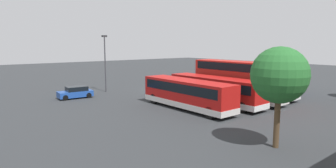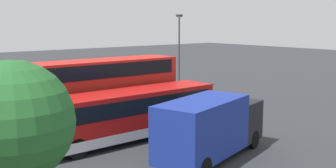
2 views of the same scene
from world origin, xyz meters
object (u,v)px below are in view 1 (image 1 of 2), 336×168
Objects in this scene: lamp_post_tall at (105,59)px; waste_bin_yellow at (168,88)px; bus_double_decker_second at (238,80)px; box_truck_blue at (268,79)px; bus_single_deck_near_end at (251,84)px; bus_single_deck_third at (215,89)px; car_hatchback_silver at (76,92)px; bus_single_deck_fourth at (187,93)px.

waste_bin_yellow is at bearing 140.87° from lamp_post_tall.
box_truck_blue is at bearing -169.69° from bus_double_decker_second.
bus_single_deck_third is at bearing 2.15° from bus_single_deck_near_end.
box_truck_blue is at bearing 143.33° from lamp_post_tall.
lamp_post_tall reaches higher than bus_single_deck_near_end.
bus_single_deck_near_end is 0.97× the size of bus_single_deck_third.
bus_single_deck_third is 16.71m from car_hatchback_silver.
box_truck_blue is (-8.82, -1.60, -0.74)m from bus_double_decker_second.
box_truck_blue is 1.93× the size of car_hatchback_silver.
bus_single_deck_near_end is at bearing 130.75° from lamp_post_tall.
bus_double_decker_second reaches higher than bus_single_deck_fourth.
lamp_post_tall reaches higher than car_hatchback_silver.
box_truck_blue is at bearing -175.68° from bus_single_deck_fourth.
box_truck_blue reaches higher than bus_single_deck_near_end.
bus_single_deck_fourth is (3.93, -0.18, -0.00)m from bus_single_deck_third.
bus_single_deck_fourth is 1.41× the size of box_truck_blue.
bus_single_deck_near_end is at bearing -179.59° from bus_single_deck_fourth.
box_truck_blue is at bearing -168.02° from bus_single_deck_near_end.
lamp_post_tall reaches higher than box_truck_blue.
box_truck_blue is (-5.46, -1.16, 0.08)m from bus_single_deck_near_end.
lamp_post_tall reaches higher than bus_double_decker_second.
bus_single_deck_near_end reaches higher than car_hatchback_silver.
waste_bin_yellow is at bearing -57.21° from bus_single_deck_near_end.
bus_single_deck_third is at bearing -2.87° from bus_double_decker_second.
car_hatchback_silver is (10.53, -12.95, -0.92)m from bus_single_deck_third.
box_truck_blue is (-12.46, -1.42, 0.08)m from bus_single_deck_third.
waste_bin_yellow is (11.37, -8.00, -1.23)m from box_truck_blue.
bus_single_deck_near_end is 10.96m from waste_bin_yellow.
bus_single_deck_near_end is at bearing -177.85° from bus_single_deck_third.
bus_single_deck_third is 1.52× the size of lamp_post_tall.
bus_single_deck_third is at bearing 83.40° from waste_bin_yellow.
car_hatchback_silver is (22.98, -11.53, -1.01)m from box_truck_blue.
bus_double_decker_second reaches higher than waste_bin_yellow.
bus_single_deck_third is at bearing 6.51° from box_truck_blue.
box_truck_blue is 22.65m from lamp_post_tall.
bus_single_deck_third is (6.99, 0.26, 0.00)m from bus_single_deck_near_end.
bus_single_deck_third reaches higher than car_hatchback_silver.
bus_double_decker_second is 19.39m from car_hatchback_silver.
bus_single_deck_fourth reaches higher than waste_bin_yellow.
waste_bin_yellow is at bearing -35.14° from box_truck_blue.
waste_bin_yellow is (2.54, -9.61, -1.97)m from bus_double_decker_second.
box_truck_blue reaches higher than bus_single_deck_third.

